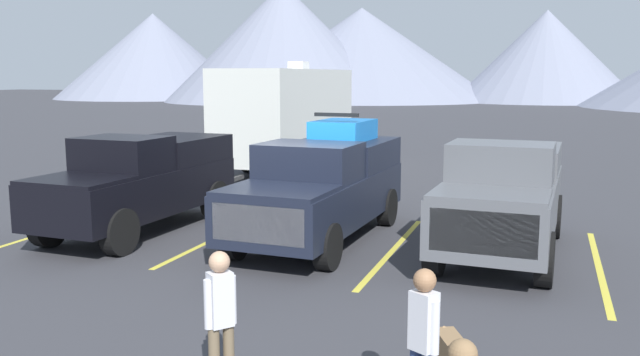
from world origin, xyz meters
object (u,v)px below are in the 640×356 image
pickup_truck_a (142,179)px  person_a (423,338)px  pickup_truck_b (323,183)px  person_b (221,315)px  dog (456,353)px  camper_trailer_a (287,113)px  pickup_truck_c (503,194)px

pickup_truck_a → person_a: bearing=-40.7°
pickup_truck_b → person_a: (3.39, -6.99, -0.25)m
person_b → pickup_truck_b: bearing=100.2°
person_b → dog: (2.33, 0.93, -0.47)m
person_a → pickup_truck_b: bearing=115.9°
camper_trailer_a → person_b: camper_trailer_a is taller
person_a → pickup_truck_c: bearing=87.8°
pickup_truck_a → person_a: 9.79m
pickup_truck_c → person_b: 7.48m
pickup_truck_c → pickup_truck_b: bearing=-179.9°
pickup_truck_c → person_a: pickup_truck_c is taller
person_a → person_b: size_ratio=1.00×
person_b → dog: 2.55m
pickup_truck_a → pickup_truck_b: size_ratio=0.93×
dog → pickup_truck_a: bearing=144.0°
camper_trailer_a → dog: (8.09, -15.35, -1.60)m
camper_trailer_a → person_a: camper_trailer_a is taller
pickup_truck_c → camper_trailer_a: camper_trailer_a is taller
pickup_truck_c → dog: pickup_truck_c is taller
camper_trailer_a → dog: size_ratio=9.97×
pickup_truck_a → camper_trailer_a: bearing=92.6°
person_b → pickup_truck_c: bearing=71.4°
pickup_truck_a → pickup_truck_c: pickup_truck_c is taller
pickup_truck_a → dog: (7.63, -5.54, -0.67)m
pickup_truck_c → camper_trailer_a: size_ratio=0.60×
pickup_truck_b → pickup_truck_c: pickup_truck_b is taller
pickup_truck_c → person_b: (-2.39, -7.09, -0.22)m
pickup_truck_b → camper_trailer_a: bearing=116.0°
pickup_truck_c → person_a: (-0.27, -7.00, -0.22)m
pickup_truck_b → person_b: bearing=-79.8°
pickup_truck_b → person_a: bearing=-64.1°
pickup_truck_a → camper_trailer_a: (-0.45, 9.81, 0.93)m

